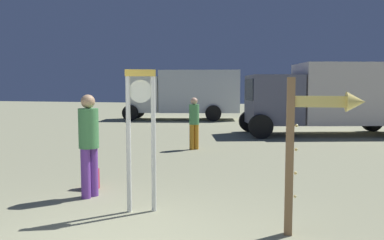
{
  "coord_description": "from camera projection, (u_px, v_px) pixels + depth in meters",
  "views": [
    {
      "loc": [
        2.0,
        -3.54,
        1.9
      ],
      "look_at": [
        -0.09,
        4.26,
        1.2
      ],
      "focal_mm": 35.63,
      "sensor_mm": 36.0,
      "label": 1
    }
  ],
  "objects": [
    {
      "name": "box_truck_near",
      "position": [
        342.0,
        96.0,
        15.16
      ],
      "size": [
        7.7,
        4.35,
        2.83
      ],
      "color": "beige",
      "rests_on": "ground_plane"
    },
    {
      "name": "box_truck_far",
      "position": [
        186.0,
        93.0,
        22.31
      ],
      "size": [
        6.96,
        3.72,
        2.87
      ],
      "color": "silver",
      "rests_on": "ground_plane"
    },
    {
      "name": "standing_clock",
      "position": [
        141.0,
        127.0,
        5.72
      ],
      "size": [
        0.45,
        0.24,
        2.16
      ],
      "color": "silver",
      "rests_on": "ground_plane"
    },
    {
      "name": "person_distant",
      "position": [
        194.0,
        121.0,
        11.57
      ],
      "size": [
        0.3,
        0.3,
        1.59
      ],
      "color": "orange",
      "rests_on": "ground_plane"
    },
    {
      "name": "arrow_sign",
      "position": [
        316.0,
        131.0,
        4.73
      ],
      "size": [
        0.93,
        0.26,
        2.02
      ],
      "color": "#946E48",
      "rests_on": "ground_plane"
    },
    {
      "name": "person_near_clock",
      "position": [
        89.0,
        140.0,
        6.51
      ],
      "size": [
        0.34,
        0.34,
        1.77
      ],
      "color": "#6E3A9E",
      "rests_on": "ground_plane"
    },
    {
      "name": "backpack",
      "position": [
        91.0,
        179.0,
        7.12
      ],
      "size": [
        0.3,
        0.19,
        0.38
      ],
      "color": "#C53B54",
      "rests_on": "ground_plane"
    }
  ]
}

